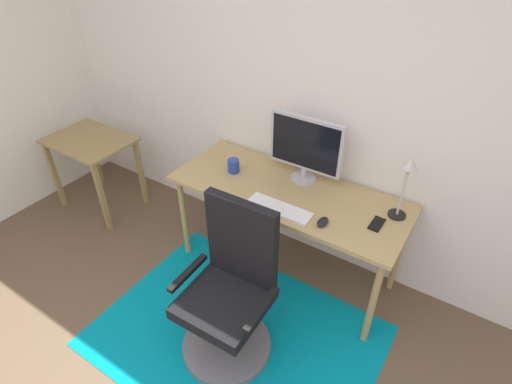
% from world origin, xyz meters
% --- Properties ---
extents(wall_back, '(6.00, 0.10, 2.60)m').
position_xyz_m(wall_back, '(0.00, 2.20, 1.30)').
color(wall_back, white).
rests_on(wall_back, ground).
extents(area_rug, '(1.78, 1.31, 0.01)m').
position_xyz_m(area_rug, '(-0.09, 1.10, 0.00)').
color(area_rug, '#05869D').
rests_on(area_rug, ground).
extents(desk, '(1.63, 0.65, 0.75)m').
position_xyz_m(desk, '(-0.12, 1.81, 0.68)').
color(desk, tan).
rests_on(desk, ground).
extents(monitor, '(0.52, 0.18, 0.47)m').
position_xyz_m(monitor, '(-0.11, 1.99, 1.02)').
color(monitor, '#B2B2B7').
rests_on(monitor, desk).
extents(keyboard, '(0.43, 0.13, 0.02)m').
position_xyz_m(keyboard, '(-0.07, 1.59, 0.76)').
color(keyboard, white).
rests_on(keyboard, desk).
extents(computer_mouse, '(0.06, 0.10, 0.03)m').
position_xyz_m(computer_mouse, '(0.22, 1.61, 0.77)').
color(computer_mouse, black).
rests_on(computer_mouse, desk).
extents(coffee_cup, '(0.08, 0.08, 0.10)m').
position_xyz_m(coffee_cup, '(-0.57, 1.80, 0.80)').
color(coffee_cup, '#253D9D').
rests_on(coffee_cup, desk).
extents(cell_phone, '(0.07, 0.14, 0.01)m').
position_xyz_m(cell_phone, '(0.50, 1.79, 0.76)').
color(cell_phone, black).
rests_on(cell_phone, desk).
extents(desk_lamp, '(0.11, 0.11, 0.41)m').
position_xyz_m(desk_lamp, '(0.58, 1.94, 1.02)').
color(desk_lamp, black).
rests_on(desk_lamp, desk).
extents(office_chair, '(0.57, 0.57, 1.05)m').
position_xyz_m(office_chair, '(-0.09, 1.06, 0.41)').
color(office_chair, slate).
rests_on(office_chair, ground).
extents(side_table, '(0.72, 0.52, 0.69)m').
position_xyz_m(side_table, '(-1.97, 1.62, 0.57)').
color(side_table, olive).
rests_on(side_table, ground).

